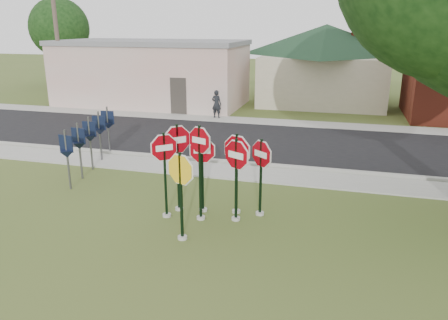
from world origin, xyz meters
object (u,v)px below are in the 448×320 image
(stop_sign_center, at_px, (200,160))
(pedestrian, at_px, (217,104))
(stop_sign_left, at_px, (165,164))
(utility_pole_near, at_px, (56,28))
(stop_sign_yellow, at_px, (181,185))

(stop_sign_center, bearing_deg, pedestrian, 104.47)
(pedestrian, bearing_deg, stop_sign_left, 109.05)
(stop_sign_center, bearing_deg, utility_pole_near, 135.20)
(stop_sign_center, bearing_deg, stop_sign_left, -174.53)
(stop_sign_left, bearing_deg, utility_pole_near, 132.91)
(stop_sign_left, relative_size, pedestrian, 1.60)
(stop_sign_center, height_order, utility_pole_near, utility_pole_near)
(utility_pole_near, xyz_separation_m, pedestrian, (10.49, -0.67, -4.11))
(stop_sign_yellow, height_order, pedestrian, stop_sign_yellow)
(utility_pole_near, bearing_deg, stop_sign_center, -44.80)
(stop_sign_yellow, xyz_separation_m, stop_sign_left, (-0.90, 1.15, 0.11))
(stop_sign_center, distance_m, stop_sign_left, 1.00)
(utility_pole_near, bearing_deg, stop_sign_left, -47.09)
(stop_sign_yellow, distance_m, stop_sign_left, 1.47)
(stop_sign_yellow, bearing_deg, utility_pole_near, 132.56)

